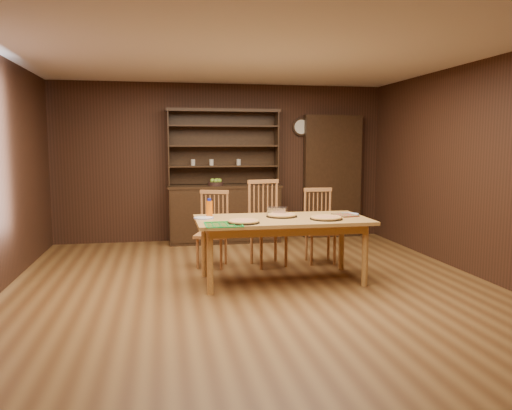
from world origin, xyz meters
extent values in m
plane|color=brown|center=(0.00, 0.00, 0.00)|extent=(6.00, 6.00, 0.00)
plane|color=silver|center=(0.00, 0.00, 2.60)|extent=(6.00, 6.00, 0.00)
plane|color=#341B10|center=(0.00, 3.00, 1.30)|extent=(5.50, 0.00, 5.50)
plane|color=#341B10|center=(0.00, -3.00, 1.30)|extent=(5.50, 0.00, 5.50)
plane|color=#341B10|center=(2.75, 0.00, 1.30)|extent=(0.00, 6.00, 6.00)
cube|color=black|center=(0.00, 2.74, 0.45)|extent=(1.80, 0.50, 0.90)
cube|color=black|center=(0.00, 2.74, 0.92)|extent=(1.84, 0.52, 0.04)
cube|color=black|center=(0.00, 2.97, 1.55)|extent=(1.80, 0.02, 1.20)
cube|color=black|center=(-0.89, 2.82, 1.55)|extent=(0.02, 0.32, 1.20)
cube|color=black|center=(0.89, 2.82, 1.55)|extent=(0.02, 0.32, 1.20)
cube|color=black|center=(0.00, 2.82, 2.15)|extent=(1.84, 0.34, 0.05)
cylinder|color=#A69D8D|center=(-0.50, 2.82, 1.31)|extent=(0.07, 0.07, 0.10)
cylinder|color=#A69D8D|center=(-0.20, 2.82, 1.31)|extent=(0.07, 0.07, 0.10)
cube|color=black|center=(1.90, 2.90, 1.05)|extent=(1.00, 0.18, 2.10)
cylinder|color=black|center=(1.35, 2.96, 1.90)|extent=(0.30, 0.04, 0.30)
cylinder|color=beige|center=(1.35, 2.94, 1.90)|extent=(0.24, 0.01, 0.24)
cube|color=#C69144|center=(0.36, 0.24, 0.73)|extent=(1.99, 1.00, 0.04)
cylinder|color=#C69144|center=(-0.51, -0.14, 0.35)|extent=(0.07, 0.07, 0.71)
cylinder|color=#C69144|center=(-0.51, 0.61, 0.35)|extent=(0.07, 0.07, 0.71)
cylinder|color=#C69144|center=(1.24, -0.14, 0.35)|extent=(0.07, 0.07, 0.71)
cylinder|color=#C69144|center=(1.24, 0.61, 0.35)|extent=(0.07, 0.07, 0.71)
cube|color=#BD7F41|center=(-0.37, 1.09, 0.42)|extent=(0.51, 0.50, 0.04)
cylinder|color=#BD7F41|center=(-0.57, 1.01, 0.20)|extent=(0.04, 0.04, 0.40)
cylinder|color=#BD7F41|center=(-0.47, 1.28, 0.20)|extent=(0.04, 0.04, 0.40)
cylinder|color=#BD7F41|center=(-0.27, 0.91, 0.20)|extent=(0.04, 0.04, 0.40)
cylinder|color=#BD7F41|center=(-0.18, 1.18, 0.20)|extent=(0.04, 0.04, 0.40)
cube|color=#BD7F41|center=(-0.32, 1.25, 0.97)|extent=(0.38, 0.16, 0.05)
cube|color=#BD7F41|center=(0.37, 1.01, 0.48)|extent=(0.55, 0.53, 0.04)
cylinder|color=#BD7F41|center=(0.23, 0.82, 0.23)|extent=(0.04, 0.04, 0.46)
cylinder|color=#BD7F41|center=(0.17, 1.14, 0.23)|extent=(0.04, 0.04, 0.46)
cylinder|color=#BD7F41|center=(0.58, 0.89, 0.23)|extent=(0.04, 0.04, 0.46)
cylinder|color=#BD7F41|center=(0.51, 1.21, 0.23)|extent=(0.04, 0.04, 0.46)
cube|color=#BD7F41|center=(0.34, 1.20, 1.11)|extent=(0.44, 0.12, 0.05)
cube|color=#BD7F41|center=(1.10, 1.04, 0.42)|extent=(0.43, 0.41, 0.04)
cylinder|color=#BD7F41|center=(0.93, 0.90, 0.20)|extent=(0.04, 0.04, 0.40)
cylinder|color=#BD7F41|center=(0.95, 1.20, 0.20)|extent=(0.04, 0.04, 0.40)
cylinder|color=#BD7F41|center=(1.25, 0.89, 0.20)|extent=(0.04, 0.04, 0.40)
cylinder|color=#BD7F41|center=(1.26, 1.18, 0.20)|extent=(0.04, 0.04, 0.40)
cube|color=#BD7F41|center=(1.11, 1.21, 0.98)|extent=(0.39, 0.05, 0.05)
cylinder|color=black|center=(-0.13, -0.05, 0.76)|extent=(0.35, 0.35, 0.01)
cylinder|color=tan|center=(-0.13, -0.05, 0.77)|extent=(0.33, 0.33, 0.02)
torus|color=gold|center=(-0.13, -0.05, 0.77)|extent=(0.33, 0.33, 0.03)
cylinder|color=black|center=(0.84, 0.05, 0.76)|extent=(0.37, 0.37, 0.01)
cylinder|color=tan|center=(0.84, 0.05, 0.77)|extent=(0.35, 0.35, 0.02)
torus|color=gold|center=(0.84, 0.05, 0.77)|extent=(0.35, 0.35, 0.03)
cylinder|color=black|center=(0.39, 0.35, 0.76)|extent=(0.37, 0.37, 0.01)
cylinder|color=tan|center=(0.39, 0.35, 0.77)|extent=(0.33, 0.33, 0.02)
torus|color=gold|center=(0.39, 0.35, 0.77)|extent=(0.34, 0.34, 0.03)
cylinder|color=white|center=(-0.53, 0.36, 0.76)|extent=(0.23, 0.23, 0.01)
torus|color=#303791|center=(-0.53, 0.36, 0.76)|extent=(0.23, 0.23, 0.01)
cylinder|color=white|center=(1.23, 0.35, 0.76)|extent=(0.24, 0.24, 0.01)
torus|color=#303791|center=(1.23, 0.35, 0.76)|extent=(0.24, 0.24, 0.01)
cube|color=silver|center=(0.38, 0.53, 0.80)|extent=(0.27, 0.24, 0.09)
cylinder|color=orange|center=(-0.46, 0.48, 0.85)|extent=(0.08, 0.08, 0.19)
cylinder|color=#121E95|center=(-0.46, 0.48, 0.96)|extent=(0.04, 0.04, 0.03)
cube|color=#B11426|center=(1.16, 0.25, 0.76)|extent=(0.26, 0.26, 0.02)
cube|color=#B11426|center=(1.14, 0.31, 0.76)|extent=(0.23, 0.23, 0.02)
cylinder|color=black|center=(-0.15, 2.69, 0.97)|extent=(0.25, 0.25, 0.06)
sphere|color=#8AAE2E|center=(-0.20, 2.69, 1.02)|extent=(0.08, 0.08, 0.08)
sphere|color=#8AAE2E|center=(-0.12, 2.72, 1.02)|extent=(0.08, 0.08, 0.08)
sphere|color=#8AAE2E|center=(-0.15, 2.64, 1.02)|extent=(0.08, 0.08, 0.08)
sphere|color=#8AAE2E|center=(-0.09, 2.67, 1.02)|extent=(0.08, 0.08, 0.08)
camera|label=1|loc=(-0.99, -5.35, 1.60)|focal=35.00mm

